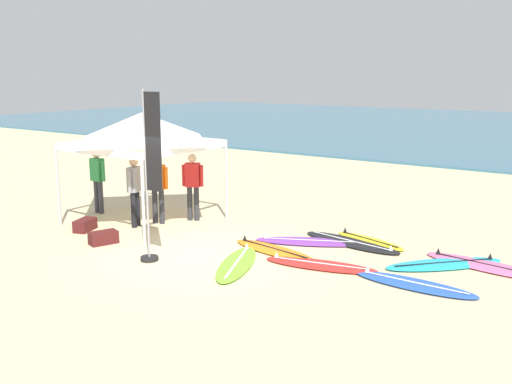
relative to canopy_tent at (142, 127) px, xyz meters
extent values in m
plane|color=beige|center=(2.80, -1.30, -2.39)|extent=(80.00, 80.00, 0.00)
cylinder|color=#B7B7BC|center=(-1.46, -1.46, -1.36)|extent=(0.07, 0.07, 2.05)
cylinder|color=#B7B7BC|center=(1.46, -1.46, -1.36)|extent=(0.07, 0.07, 2.05)
cylinder|color=#B7B7BC|center=(-1.46, 1.46, -1.36)|extent=(0.07, 0.07, 2.05)
cylinder|color=#B7B7BC|center=(1.46, 1.46, -1.36)|extent=(0.07, 0.07, 2.05)
cube|color=white|center=(0.00, -1.46, -0.43)|extent=(2.92, 0.03, 0.18)
cube|color=white|center=(0.00, 1.46, -0.43)|extent=(2.92, 0.03, 0.18)
cube|color=white|center=(-1.46, 0.00, -0.43)|extent=(0.03, 2.92, 0.18)
cube|color=white|center=(1.46, 0.00, -0.43)|extent=(0.03, 2.92, 0.18)
pyramid|color=white|center=(0.00, 0.00, 0.01)|extent=(3.04, 3.04, 0.70)
ellipsoid|color=red|center=(5.30, -0.51, -2.35)|extent=(2.33, 1.07, 0.07)
cube|color=white|center=(5.30, -0.51, -2.31)|extent=(1.88, 0.45, 0.01)
cone|color=white|center=(4.40, -0.70, -2.26)|extent=(0.09, 0.09, 0.12)
ellipsoid|color=purple|center=(4.33, 0.75, -2.35)|extent=(2.44, 1.62, 0.07)
cube|color=white|center=(4.33, 0.75, -2.31)|extent=(1.86, 0.92, 0.01)
cone|color=white|center=(3.44, 0.33, -2.26)|extent=(0.09, 0.09, 0.12)
ellipsoid|color=blue|center=(7.16, -0.49, -2.35)|extent=(2.24, 0.63, 0.07)
cube|color=white|center=(7.16, -0.49, -2.31)|extent=(1.89, 0.07, 0.01)
cone|color=white|center=(6.25, -0.47, -2.26)|extent=(0.09, 0.09, 0.12)
ellipsoid|color=pink|center=(8.00, 1.27, -2.35)|extent=(2.60, 1.03, 0.07)
cube|color=black|center=(8.00, 1.27, -2.31)|extent=(2.13, 0.34, 0.01)
cone|color=black|center=(6.97, 1.41, -2.26)|extent=(0.09, 0.09, 0.12)
ellipsoid|color=#23B2CC|center=(7.25, 0.92, -2.35)|extent=(2.15, 2.27, 0.07)
cube|color=black|center=(7.25, 0.92, -2.31)|extent=(1.44, 1.58, 0.01)
cone|color=black|center=(7.93, 1.66, -2.26)|extent=(0.09, 0.09, 0.12)
ellipsoid|color=yellow|center=(5.41, 1.56, -2.35)|extent=(1.89, 1.00, 0.07)
cube|color=black|center=(5.41, 1.56, -2.31)|extent=(1.50, 0.49, 0.01)
cone|color=black|center=(4.69, 1.77, -2.26)|extent=(0.09, 0.09, 0.12)
ellipsoid|color=#7AD12D|center=(3.92, -1.39, -2.35)|extent=(1.45, 2.29, 0.07)
cube|color=white|center=(3.92, -1.39, -2.31)|extent=(0.80, 1.76, 0.01)
cone|color=white|center=(3.55, -0.55, -2.26)|extent=(0.09, 0.09, 0.12)
ellipsoid|color=orange|center=(4.03, -0.23, -2.35)|extent=(2.22, 0.94, 0.07)
cube|color=black|center=(4.03, -0.23, -2.31)|extent=(1.81, 0.35, 0.01)
cone|color=black|center=(3.16, -0.08, -2.26)|extent=(0.09, 0.09, 0.12)
ellipsoid|color=black|center=(5.11, 1.22, -2.35)|extent=(2.51, 1.05, 0.07)
cube|color=white|center=(5.11, 1.22, -2.31)|extent=(2.05, 0.38, 0.01)
cone|color=white|center=(6.10, 1.06, -2.26)|extent=(0.09, 0.09, 0.12)
cylinder|color=#383842|center=(-1.80, -0.03, -1.95)|extent=(0.13, 0.13, 0.88)
cylinder|color=#383842|center=(-1.62, -0.04, -1.95)|extent=(0.13, 0.13, 0.88)
cube|color=#2D8C47|center=(-1.71, -0.04, -1.21)|extent=(0.37, 0.23, 0.60)
sphere|color=tan|center=(-1.71, -0.04, -0.78)|extent=(0.21, 0.21, 0.21)
cylinder|color=#2D8C47|center=(-1.94, -0.03, -1.23)|extent=(0.09, 0.09, 0.54)
cylinder|color=#2D8C47|center=(-1.48, -0.05, -1.23)|extent=(0.09, 0.09, 0.54)
cylinder|color=#2D2D33|center=(0.97, 0.85, -1.95)|extent=(0.13, 0.13, 0.88)
cylinder|color=#2D2D33|center=(0.81, 0.78, -1.95)|extent=(0.13, 0.13, 0.88)
cube|color=red|center=(0.89, 0.82, -1.21)|extent=(0.42, 0.35, 0.60)
sphere|color=beige|center=(0.89, 0.82, -0.78)|extent=(0.21, 0.21, 0.21)
cylinder|color=red|center=(1.10, 0.92, -1.23)|extent=(0.09, 0.09, 0.54)
cylinder|color=red|center=(0.68, 0.72, -1.23)|extent=(0.09, 0.09, 0.54)
cylinder|color=#2D2D33|center=(0.46, 0.12, -1.95)|extent=(0.13, 0.13, 0.88)
cylinder|color=#2D2D33|center=(0.29, 0.05, -1.95)|extent=(0.13, 0.13, 0.88)
cube|color=orange|center=(0.38, 0.09, -1.21)|extent=(0.42, 0.34, 0.60)
sphere|color=beige|center=(0.38, 0.09, -0.78)|extent=(0.21, 0.21, 0.21)
cylinder|color=orange|center=(0.59, 0.17, -1.23)|extent=(0.09, 0.09, 0.54)
cylinder|color=orange|center=(0.16, 0.00, -1.23)|extent=(0.09, 0.09, 0.54)
cylinder|color=black|center=(0.17, -0.55, -1.95)|extent=(0.13, 0.13, 0.88)
cylinder|color=black|center=(0.12, -0.38, -1.95)|extent=(0.13, 0.13, 0.88)
cube|color=gray|center=(0.14, -0.46, -1.21)|extent=(0.32, 0.41, 0.60)
sphere|color=tan|center=(0.14, -0.46, -0.78)|extent=(0.21, 0.21, 0.21)
cylinder|color=gray|center=(0.21, -0.68, -1.23)|extent=(0.09, 0.09, 0.54)
cylinder|color=gray|center=(0.07, -0.24, -1.23)|extent=(0.09, 0.09, 0.54)
cylinder|color=#99999E|center=(2.29, -2.14, -0.69)|extent=(0.04, 0.04, 3.40)
cube|color=black|center=(2.51, -2.14, 0.01)|extent=(0.40, 0.02, 1.90)
cylinder|color=black|center=(2.29, -2.14, -2.35)|extent=(0.36, 0.36, 0.08)
cube|color=#4C1919|center=(-0.58, -1.42, -2.25)|extent=(0.51, 0.67, 0.28)
cube|color=#4C1919|center=(0.63, -1.90, -2.25)|extent=(0.50, 0.67, 0.28)
camera|label=1|loc=(10.36, -9.96, 1.30)|focal=40.38mm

